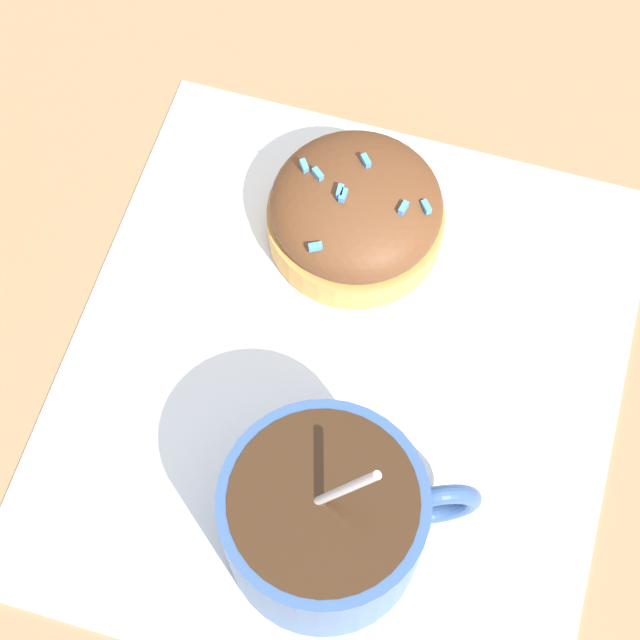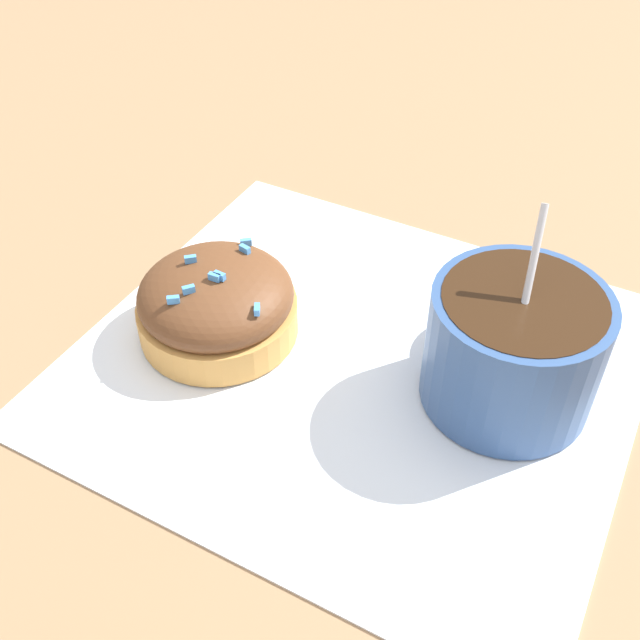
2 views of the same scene
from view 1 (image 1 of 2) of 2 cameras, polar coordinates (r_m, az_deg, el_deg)
name	(u,v)px [view 1 (image 1 of 2)]	position (r m, az deg, el deg)	size (l,w,h in m)	color
ground_plane	(340,378)	(0.57, 1.09, -3.10)	(3.00, 3.00, 0.00)	#93704C
paper_napkin	(340,377)	(0.57, 1.09, -3.05)	(0.33, 0.30, 0.00)	white
coffee_cup	(326,519)	(0.50, 0.33, -10.56)	(0.10, 0.12, 0.12)	#335184
frosted_pastry	(356,212)	(0.59, 1.93, 5.79)	(0.10, 0.10, 0.05)	#D19347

